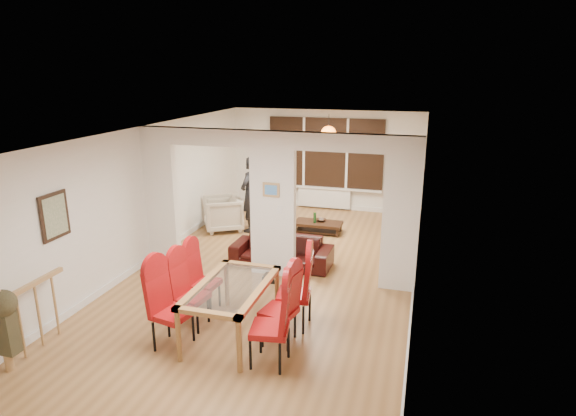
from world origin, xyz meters
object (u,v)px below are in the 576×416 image
at_px(dining_chair_la, 172,307).
at_px(dining_chair_lc, 204,279).
at_px(dining_chair_lb, 191,292).
at_px(dining_chair_rb, 279,306).
at_px(armchair, 223,213).
at_px(bottle, 315,217).
at_px(dining_chair_rc, 294,289).
at_px(dining_table, 232,310).
at_px(sofa, 282,251).
at_px(coffee_table, 318,227).
at_px(dining_chair_ra, 270,323).
at_px(bowl, 321,220).
at_px(television, 398,220).
at_px(person, 251,194).

height_order(dining_chair_la, dining_chair_lc, dining_chair_la).
distance_m(dining_chair_lb, dining_chair_rb, 1.33).
height_order(armchair, bottle, armchair).
bearing_deg(dining_chair_rc, dining_table, -154.93).
bearing_deg(dining_table, sofa, 91.69).
height_order(dining_chair_lc, coffee_table, dining_chair_lc).
relative_size(dining_chair_lb, dining_chair_rb, 0.98).
distance_m(dining_chair_ra, sofa, 3.22).
height_order(armchair, bowl, armchair).
bearing_deg(dining_chair_ra, dining_chair_lb, 148.28).
distance_m(dining_chair_rc, sofa, 2.29).
height_order(sofa, television, sofa).
bearing_deg(bowl, dining_chair_lc, -102.25).
bearing_deg(dining_chair_ra, bowl, 86.13).
xyz_separation_m(dining_chair_lb, dining_chair_lc, (-0.03, 0.49, -0.01)).
height_order(dining_chair_rc, coffee_table, dining_chair_rc).
bearing_deg(bowl, dining_chair_lb, -100.65).
xyz_separation_m(television, coffee_table, (-1.73, -0.67, -0.13)).
xyz_separation_m(dining_chair_lc, dining_chair_rc, (1.44, -0.06, 0.06)).
xyz_separation_m(armchair, coffee_table, (2.16, 0.42, -0.27)).
xyz_separation_m(dining_chair_la, coffee_table, (0.83, 5.13, -0.45)).
relative_size(dining_chair_rc, coffee_table, 1.09).
height_order(dining_chair_lb, bottle, dining_chair_lb).
bearing_deg(dining_table, armchair, 115.13).
distance_m(dining_chair_rb, bowl, 4.75).
xyz_separation_m(dining_table, dining_chair_lc, (-0.69, 0.56, 0.13)).
bearing_deg(person, dining_chair_la, 21.17).
xyz_separation_m(dining_chair_rc, person, (-2.07, 3.84, 0.29)).
relative_size(dining_chair_rc, person, 0.67).
distance_m(television, coffee_table, 1.85).
height_order(television, coffee_table, television).
distance_m(sofa, coffee_table, 2.06).
distance_m(dining_table, dining_chair_rb, 0.69).
height_order(coffee_table, bowl, bowl).
relative_size(dining_chair_lc, television, 1.18).
bearing_deg(dining_chair_ra, person, 103.59).
bearing_deg(armchair, dining_chair_ra, -0.47).
relative_size(dining_chair_lb, bowl, 4.83).
bearing_deg(dining_chair_lb, dining_chair_la, -80.31).
bearing_deg(dining_table, dining_chair_rc, 33.45).
height_order(dining_chair_lc, dining_chair_rb, dining_chair_rb).
relative_size(dining_chair_la, bowl, 5.19).
bearing_deg(dining_chair_rb, dining_table, -167.69).
bearing_deg(dining_chair_rb, dining_chair_lc, 169.65).
relative_size(dining_table, dining_chair_lb, 1.54).
xyz_separation_m(dining_chair_lc, television, (2.59, 4.76, -0.27)).
relative_size(person, bowl, 7.88).
relative_size(dining_chair_rb, armchair, 1.27).
bearing_deg(television, dining_table, 143.93).
distance_m(dining_chair_rc, television, 4.97).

